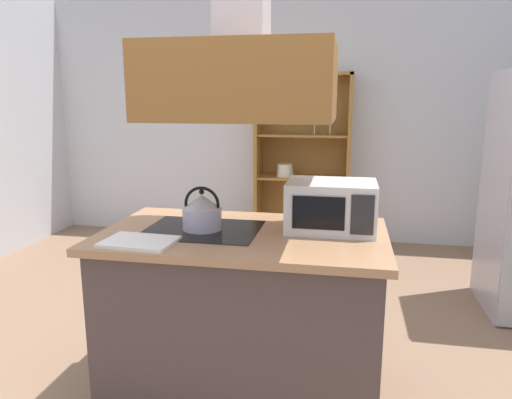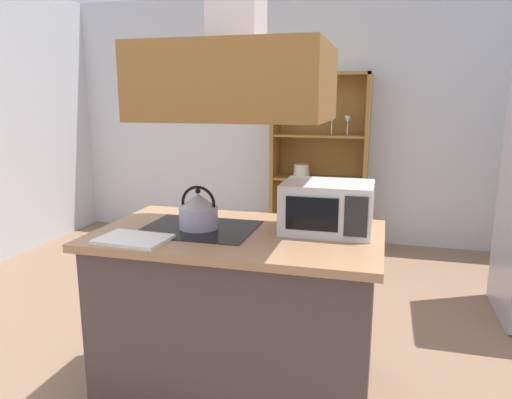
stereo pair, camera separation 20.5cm
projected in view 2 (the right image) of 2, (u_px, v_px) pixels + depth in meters
ground_plane at (249, 381)px, 2.71m from camera, size 7.80×7.80×0.00m
wall_back at (324, 120)px, 5.26m from camera, size 6.00×0.12×2.70m
kitchen_island at (239, 311)px, 2.58m from camera, size 1.48×0.88×0.90m
range_hood at (237, 60)px, 2.31m from camera, size 0.90×0.70×1.22m
dish_cabinet at (319, 170)px, 5.17m from camera, size 1.02×0.40×1.85m
kettle at (198, 211)px, 2.53m from camera, size 0.21×0.21×0.23m
cutting_board at (133, 239)px, 2.32m from camera, size 0.35×0.26×0.02m
microwave at (327, 207)px, 2.46m from camera, size 0.46×0.35×0.26m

